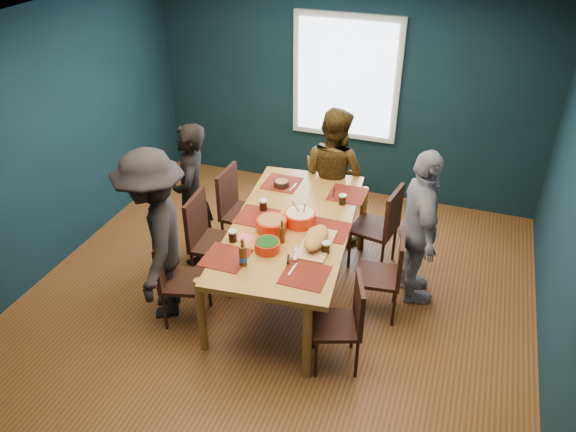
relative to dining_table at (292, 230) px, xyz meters
name	(u,v)px	position (x,y,z in m)	size (l,w,h in m)	color
room	(286,168)	(-0.10, 0.12, 0.60)	(5.01, 5.01, 2.71)	brown
dining_table	(292,230)	(0.00, 0.00, 0.00)	(1.33, 2.33, 0.85)	#A37231
chair_left_far	(237,205)	(-0.83, 0.54, -0.18)	(0.46, 0.46, 1.00)	black
chair_left_mid	(207,234)	(-0.87, -0.10, -0.17)	(0.48, 0.48, 1.02)	black
chair_left_near	(175,273)	(-0.91, -0.72, -0.23)	(0.51, 0.51, 0.91)	black
chair_right_far	(383,223)	(0.76, 0.75, -0.20)	(0.51, 0.51, 0.97)	black
chair_right_mid	(388,270)	(0.96, 0.01, -0.24)	(0.46, 0.46, 0.90)	black
chair_right_near	(346,317)	(0.75, -0.76, -0.25)	(0.52, 0.52, 0.89)	black
person_far_left	(192,195)	(-1.21, 0.24, 0.03)	(0.58, 0.38, 1.60)	black
person_back	(333,175)	(0.08, 1.19, 0.03)	(0.77, 0.60, 1.59)	black
person_right	(420,229)	(1.17, 0.37, 0.05)	(0.95, 0.40, 1.62)	white
person_near_left	(156,237)	(-1.10, -0.65, 0.10)	(1.11, 0.64, 1.72)	black
bowl_salad	(272,224)	(-0.14, -0.17, 0.14)	(0.29, 0.29, 0.12)	red
bowl_dumpling	(300,217)	(0.07, 0.03, 0.15)	(0.30, 0.30, 0.28)	red
bowl_herbs	(267,245)	(-0.06, -0.50, 0.13)	(0.23, 0.23, 0.10)	red
cutting_board	(316,239)	(0.33, -0.28, 0.15)	(0.32, 0.65, 0.14)	tan
small_bowl	(281,183)	(-0.35, 0.66, 0.12)	(0.17, 0.17, 0.07)	black
beer_bottle_a	(243,256)	(-0.18, -0.76, 0.18)	(0.07, 0.07, 0.27)	#49280D
beer_bottle_b	(282,234)	(0.02, -0.33, 0.17)	(0.06, 0.06, 0.23)	#49280D
cola_glass_a	(233,235)	(-0.41, -0.46, 0.14)	(0.08, 0.08, 0.11)	black
cola_glass_b	(326,247)	(0.44, -0.35, 0.14)	(0.08, 0.08, 0.11)	black
cola_glass_c	(342,199)	(0.36, 0.52, 0.14)	(0.08, 0.08, 0.11)	black
cola_glass_d	(263,205)	(-0.35, 0.14, 0.14)	(0.08, 0.08, 0.11)	black
napkin_a	(328,226)	(0.34, 0.07, 0.08)	(0.13, 0.13, 0.00)	#DA5B61
napkin_b	(245,238)	(-0.33, -0.38, 0.08)	(0.14, 0.14, 0.00)	#DA5B61
napkin_c	(307,269)	(0.36, -0.64, 0.08)	(0.13, 0.13, 0.00)	#DA5B61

